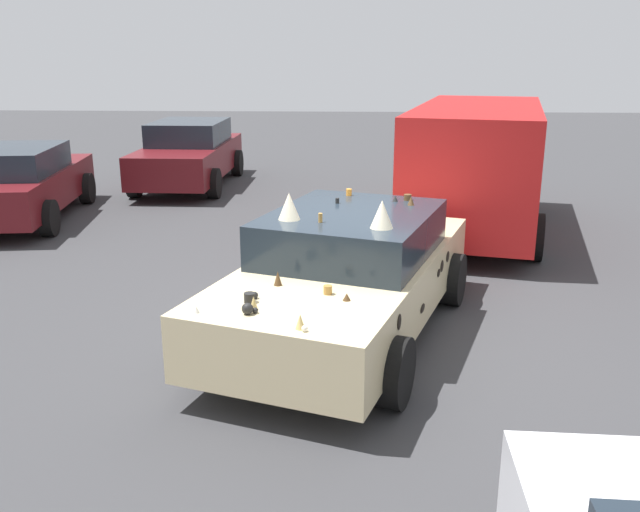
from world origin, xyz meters
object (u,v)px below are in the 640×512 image
parked_van_near_left (477,161)px  parked_sedan_row_back_far (15,182)px  parked_sedan_near_right (189,154)px  art_car_decorated (348,273)px

parked_van_near_left → parked_sedan_row_back_far: size_ratio=1.25×
parked_van_near_left → parked_sedan_near_right: (3.97, 5.94, -0.46)m
parked_van_near_left → parked_sedan_row_back_far: parked_van_near_left is taller
parked_sedan_row_back_far → parked_van_near_left: bearing=-100.2°
parked_van_near_left → parked_sedan_near_right: size_ratio=1.22×
art_car_decorated → parked_sedan_row_back_far: art_car_decorated is taller
art_car_decorated → parked_sedan_row_back_far: 8.01m
art_car_decorated → parked_van_near_left: size_ratio=0.85×
parked_sedan_row_back_far → parked_sedan_near_right: bearing=-41.6°
art_car_decorated → parked_sedan_near_right: art_car_decorated is taller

